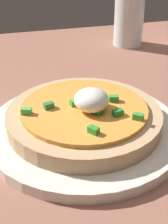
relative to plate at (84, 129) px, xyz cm
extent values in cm
cube|color=#915C4A|center=(5.14, 4.30, -2.13)|extent=(105.28, 86.49, 2.77)
cylinder|color=silver|center=(0.00, 0.00, 0.00)|extent=(26.51, 26.51, 1.48)
cylinder|color=tan|center=(0.00, 0.00, 1.84)|extent=(20.60, 20.60, 2.20)
cylinder|color=gold|center=(0.00, 0.00, 3.21)|extent=(16.79, 16.79, 0.54)
ellipsoid|color=white|center=(0.88, 0.74, 4.92)|extent=(4.48, 4.48, 2.89)
cube|color=#51B951|center=(-0.23, -7.45, 3.88)|extent=(1.19, 1.48, 0.80)
cube|color=#47942F|center=(-0.89, 1.73, 3.88)|extent=(1.34, 0.91, 0.80)
cube|color=#337F3C|center=(-0.92, -4.49, 3.88)|extent=(1.09, 1.44, 0.80)
cube|color=#248334|center=(3.07, 3.56, 3.88)|extent=(1.05, 1.42, 0.80)
cube|color=green|center=(4.63, 5.67, 3.88)|extent=(1.42, 1.50, 0.80)
cube|color=green|center=(6.06, -0.46, 3.88)|extent=(1.50, 1.41, 0.80)
cube|color=#297E3D|center=(2.06, 1.20, 3.88)|extent=(1.50, 1.41, 0.80)
cube|color=green|center=(-0.88, -1.03, 3.88)|extent=(1.10, 1.44, 0.80)
cube|color=green|center=(-0.58, 4.13, 3.88)|extent=(1.06, 1.42, 0.80)
cylinder|color=silver|center=(-32.47, 18.72, 4.95)|extent=(6.46, 6.46, 11.39)
cylinder|color=#A1671A|center=(-32.47, 18.72, 4.17)|extent=(5.68, 5.68, 9.03)
camera|label=1|loc=(37.50, -9.84, 25.78)|focal=54.79mm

